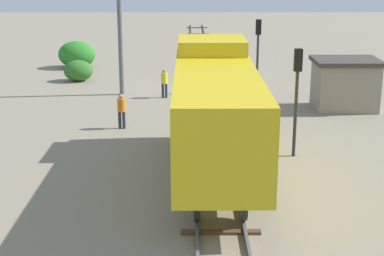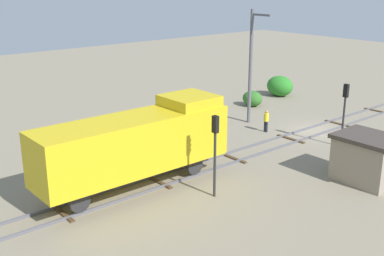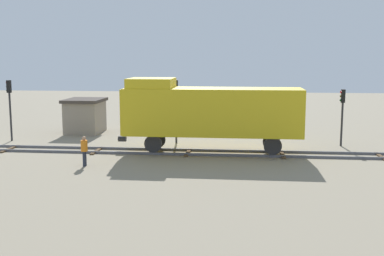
% 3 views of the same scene
% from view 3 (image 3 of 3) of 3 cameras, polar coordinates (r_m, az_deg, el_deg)
% --- Properties ---
extents(locomotive, '(2.90, 11.60, 4.60)m').
position_cam_3_polar(locomotive, '(30.12, 2.07, 2.11)').
color(locomotive, gold).
rests_on(locomotive, railway_track).
extents(traffic_signal_near, '(0.32, 0.34, 4.42)m').
position_cam_3_polar(traffic_signal_near, '(37.19, -20.82, 3.23)').
color(traffic_signal_near, '#262628').
rests_on(traffic_signal_near, ground).
extents(traffic_signal_mid, '(0.32, 0.34, 4.48)m').
position_cam_3_polar(traffic_signal_mid, '(33.72, -1.91, 3.36)').
color(traffic_signal_mid, '#262628').
rests_on(traffic_signal_mid, ground).
extents(traffic_signal_far, '(0.32, 0.34, 3.90)m').
position_cam_3_polar(traffic_signal_far, '(34.31, 17.40, 2.43)').
color(traffic_signal_far, '#262628').
rests_on(traffic_signal_far, ground).
extents(worker_by_signal, '(0.38, 0.38, 1.70)m').
position_cam_3_polar(worker_by_signal, '(27.60, -12.65, -2.41)').
color(worker_by_signal, '#262B38').
rests_on(worker_by_signal, ground).
extents(relay_hut, '(3.50, 2.90, 2.74)m').
position_cam_3_polar(relay_hut, '(39.72, -12.57, 1.45)').
color(relay_hut, gray).
rests_on(relay_hut, ground).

